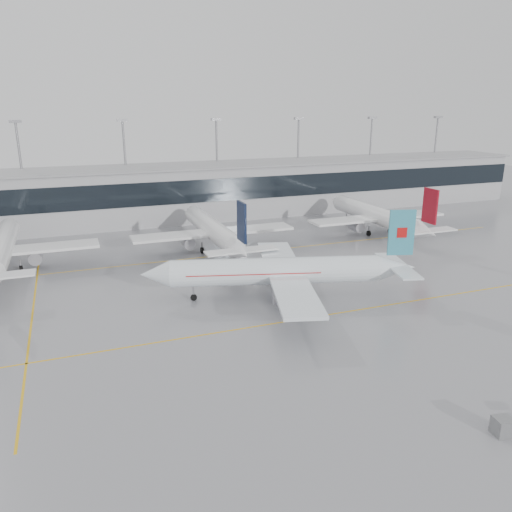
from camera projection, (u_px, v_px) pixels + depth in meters
name	position (u px, v px, depth m)	size (l,w,h in m)	color
ground	(290.00, 321.00, 61.75)	(320.00, 320.00, 0.00)	gray
taxi_line_main	(290.00, 321.00, 61.75)	(120.00, 0.25, 0.01)	#E1A40D
taxi_line_north	(220.00, 255.00, 88.58)	(120.00, 0.25, 0.01)	#E1A40D
taxi_line_cross	(33.00, 310.00, 64.96)	(0.25, 60.00, 0.01)	#E1A40D
terminal	(179.00, 193.00, 115.46)	(180.00, 15.00, 12.00)	#9D9EA1
terminal_glass	(187.00, 192.00, 108.27)	(180.00, 0.20, 5.00)	black
terminal_roof	(178.00, 166.00, 113.66)	(182.00, 16.00, 0.40)	gray
light_masts	(173.00, 159.00, 118.69)	(156.40, 1.00, 22.60)	gray
air_canada_jet	(284.00, 271.00, 68.09)	(37.47, 30.85, 12.11)	white
parked_jet_b	(1.00, 249.00, 78.90)	(29.64, 36.96, 11.72)	white
parked_jet_c	(214.00, 230.00, 90.80)	(29.64, 36.96, 11.72)	white
parked_jet_d	(377.00, 216.00, 102.70)	(29.64, 36.96, 11.72)	white
gse_unit	(503.00, 426.00, 40.26)	(1.50, 1.39, 1.50)	slate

